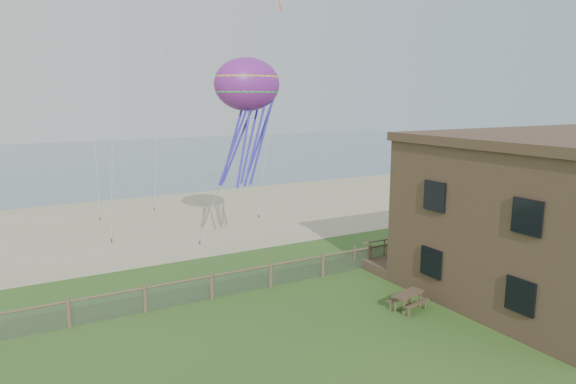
# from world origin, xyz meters

# --- Properties ---
(ground) EXTENTS (160.00, 160.00, 0.00)m
(ground) POSITION_xyz_m (0.00, 0.00, 0.00)
(ground) COLOR #305A1F
(ground) RESTS_ON ground
(sand_beach) EXTENTS (72.00, 20.00, 0.02)m
(sand_beach) POSITION_xyz_m (0.00, 22.00, 0.00)
(sand_beach) COLOR tan
(sand_beach) RESTS_ON ground
(ocean) EXTENTS (160.00, 68.00, 0.02)m
(ocean) POSITION_xyz_m (0.00, 66.00, 0.00)
(ocean) COLOR slate
(ocean) RESTS_ON ground
(chainlink_fence) EXTENTS (36.20, 0.20, 1.25)m
(chainlink_fence) POSITION_xyz_m (0.00, 6.00, 0.55)
(chainlink_fence) COLOR brown
(chainlink_fence) RESTS_ON ground
(motel_deck) EXTENTS (15.00, 2.00, 0.50)m
(motel_deck) POSITION_xyz_m (13.00, 5.00, 0.25)
(motel_deck) COLOR brown
(motel_deck) RESTS_ON ground
(picnic_table) EXTENTS (1.78, 1.50, 0.66)m
(picnic_table) POSITION_xyz_m (3.93, 0.76, 0.33)
(picnic_table) COLOR brown
(picnic_table) RESTS_ON ground
(octopus_kite) EXTENTS (4.26, 3.50, 7.62)m
(octopus_kite) POSITION_xyz_m (1.56, 11.68, 7.78)
(octopus_kite) COLOR red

